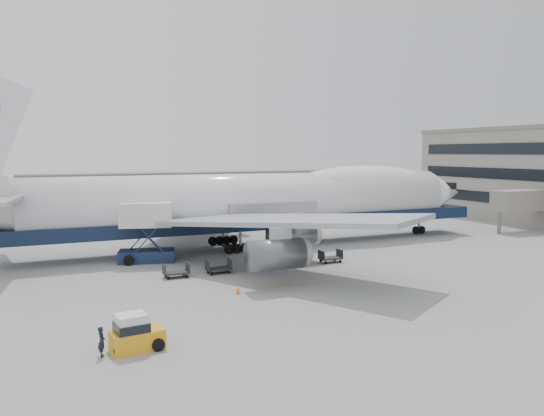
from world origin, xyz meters
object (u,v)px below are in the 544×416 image
baggage_tug (135,334)px  airliner (259,201)px  ground_worker (102,342)px  catering_truck (146,229)px

baggage_tug → airliner: bearing=48.2°
baggage_tug → ground_worker: 1.88m
catering_truck → ground_worker: 26.27m
airliner → baggage_tug: (-19.87, -28.36, -4.66)m
airliner → catering_truck: airliner is taller
airliner → ground_worker: airliner is taller
airliner → baggage_tug: size_ratio=21.38×
catering_truck → airliner: bearing=29.0°
catering_truck → ground_worker: size_ratio=3.64×
airliner → ground_worker: 36.20m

